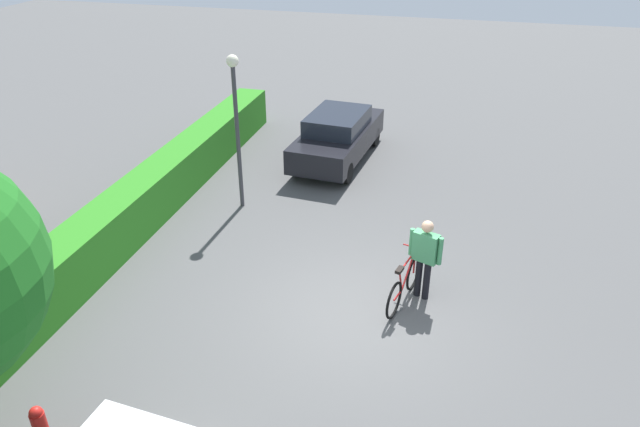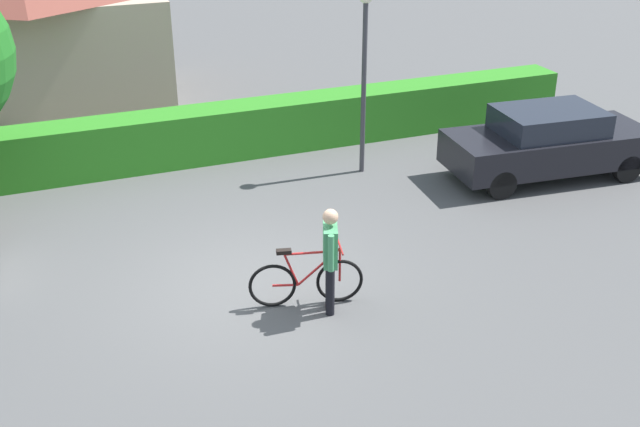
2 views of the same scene
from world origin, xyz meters
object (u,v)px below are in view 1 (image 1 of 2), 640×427
Objects in this scene: person_rider at (425,254)px; street_lamp at (236,111)px; parked_car_far at (338,136)px; bicycle at (404,284)px.

street_lamp reaches higher than person_rider.
parked_car_far reaches higher than bicycle.
person_rider is (0.25, -0.31, 0.58)m from bicycle.
person_rider is (-6.05, -3.08, 0.23)m from parked_car_far.
street_lamp is at bearing 56.59° from bicycle.
person_rider is at bearing -51.15° from bicycle.
person_rider is 5.61m from street_lamp.
parked_car_far is 6.89m from bicycle.
parked_car_far is at bearing 23.75° from bicycle.
street_lamp is at bearing 60.64° from person_rider.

